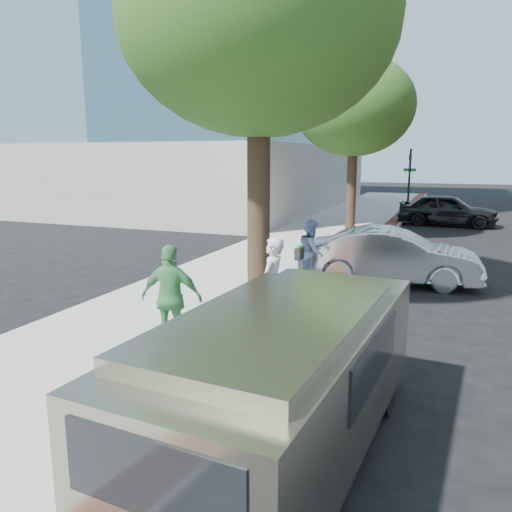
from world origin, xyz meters
The scene contains 16 objects.
ground centered at (0.00, 0.00, 0.00)m, with size 120.00×120.00×0.00m, color black.
sidewalk centered at (-1.50, 8.00, 0.07)m, with size 5.00×60.00×0.15m, color #9E9991.
brick_strip centered at (0.70, 8.00, 0.15)m, with size 0.60×60.00×0.01m, color brown.
curb centered at (1.05, 8.00, 0.07)m, with size 0.10×60.00×0.15m, color gray.
office_tower centered at (-13.00, 22.00, 12.00)m, with size 18.00×22.00×24.00m, color slate.
office_base centered at (-13.00, 22.00, 2.00)m, with size 18.20×22.20×4.00m, color gray.
signal_near centered at (0.90, 22.00, 2.25)m, with size 0.70×0.15×3.80m.
tree_near centered at (-0.60, 1.90, 6.17)m, with size 6.00×6.00×8.51m.
tree_far centered at (-0.50, 12.00, 5.30)m, with size 4.80×4.80×7.14m.
parking_meter centered at (0.68, 0.92, 1.21)m, with size 0.12×0.32×1.47m.
person_gray centered at (0.54, -0.31, 1.04)m, with size 0.65×0.42×1.78m, color silver.
person_officer centered at (0.20, 3.52, 0.97)m, with size 0.80×0.62×1.64m, color #7D93C1.
person_green centered at (-0.72, -1.72, 1.04)m, with size 1.05×0.44×1.79m, color #439452.
sedan_silver centered at (2.09, 4.87, 0.74)m, with size 1.56×4.47×1.47m, color silver.
bg_car centered at (3.18, 17.63, 0.79)m, with size 1.86×4.62×1.57m, color black.
van centered at (1.96, -3.59, 0.98)m, with size 2.17×4.96×1.79m.
Camera 1 is at (3.55, -8.59, 3.34)m, focal length 35.00 mm.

